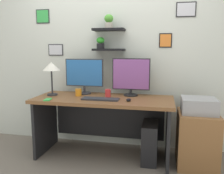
{
  "coord_description": "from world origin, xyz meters",
  "views": [
    {
      "loc": [
        0.7,
        -2.75,
        1.34
      ],
      "look_at": [
        0.1,
        0.05,
        0.88
      ],
      "focal_mm": 37.85,
      "sensor_mm": 36.0,
      "label": 1
    }
  ],
  "objects": [
    {
      "name": "back_wall_assembly",
      "position": [
        -0.0,
        0.44,
        1.35
      ],
      "size": [
        4.4,
        0.24,
        2.7
      ],
      "color": "silver",
      "rests_on": "ground"
    },
    {
      "name": "computer_tower_right",
      "position": [
        0.58,
        -0.02,
        0.24
      ],
      "size": [
        0.18,
        0.4,
        0.47
      ],
      "primitive_type": "cube",
      "color": "black",
      "rests_on": "ground"
    },
    {
      "name": "computer_mouse",
      "position": [
        0.33,
        -0.11,
        0.77
      ],
      "size": [
        0.06,
        0.09,
        0.03
      ],
      "primitive_type": "ellipsoid",
      "color": "black",
      "rests_on": "desk"
    },
    {
      "name": "coffee_mug",
      "position": [
        -0.34,
        0.06,
        0.8
      ],
      "size": [
        0.08,
        0.08,
        0.09
      ],
      "primitive_type": "cylinder",
      "color": "orange",
      "rests_on": "desk"
    },
    {
      "name": "keyboard",
      "position": [
        -0.01,
        -0.11,
        0.76
      ],
      "size": [
        0.44,
        0.14,
        0.02
      ],
      "primitive_type": "cube",
      "color": "#2D2D33",
      "rests_on": "desk"
    },
    {
      "name": "pen_cup",
      "position": [
        0.05,
        0.05,
        0.8
      ],
      "size": [
        0.07,
        0.07,
        0.1
      ],
      "primitive_type": "cylinder",
      "color": "red",
      "rests_on": "desk"
    },
    {
      "name": "monitor_left",
      "position": [
        -0.31,
        0.22,
        1.0
      ],
      "size": [
        0.51,
        0.18,
        0.46
      ],
      "color": "#2D2D33",
      "rests_on": "desk"
    },
    {
      "name": "drawer_cabinet",
      "position": [
        1.11,
        -0.01,
        0.31
      ],
      "size": [
        0.44,
        0.5,
        0.63
      ],
      "primitive_type": "cube",
      "color": "brown",
      "rests_on": "ground"
    },
    {
      "name": "printer",
      "position": [
        1.11,
        -0.01,
        0.71
      ],
      "size": [
        0.38,
        0.34,
        0.17
      ],
      "primitive_type": "cube",
      "color": "#9E9EA3",
      "rests_on": "drawer_cabinet"
    },
    {
      "name": "desk_lamp",
      "position": [
        -0.68,
        0.02,
        1.1
      ],
      "size": [
        0.22,
        0.22,
        0.43
      ],
      "color": "#2D2D33",
      "rests_on": "desk"
    },
    {
      "name": "ground_plane",
      "position": [
        0.0,
        0.0,
        0.0
      ],
      "size": [
        8.0,
        8.0,
        0.0
      ],
      "primitive_type": "plane",
      "color": "#70665B"
    },
    {
      "name": "cell_phone",
      "position": [
        -0.61,
        -0.25,
        0.76
      ],
      "size": [
        0.1,
        0.15,
        0.01
      ],
      "primitive_type": "cube",
      "rotation": [
        0.0,
        0.0,
        0.2
      ],
      "color": "green",
      "rests_on": "desk"
    },
    {
      "name": "desk",
      "position": [
        0.0,
        0.06,
        0.54
      ],
      "size": [
        1.69,
        0.68,
        0.75
      ],
      "color": "brown",
      "rests_on": "ground"
    },
    {
      "name": "monitor_right",
      "position": [
        0.31,
        0.22,
        1.0
      ],
      "size": [
        0.48,
        0.18,
        0.48
      ],
      "color": "black",
      "rests_on": "desk"
    }
  ]
}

